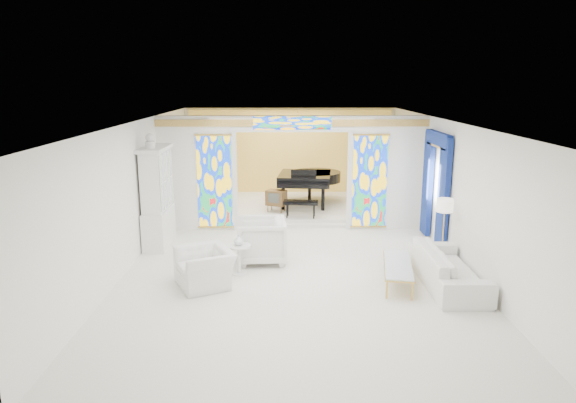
{
  "coord_description": "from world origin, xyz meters",
  "views": [
    {
      "loc": [
        -0.24,
        -11.27,
        3.85
      ],
      "look_at": [
        -0.13,
        0.2,
        1.16
      ],
      "focal_mm": 32.0,
      "sensor_mm": 36.0,
      "label": 1
    }
  ],
  "objects_px": {
    "armchair_right": "(261,240)",
    "coffee_table": "(398,265)",
    "grand_piano": "(310,178)",
    "sofa": "(449,268)",
    "tv_console": "(276,198)",
    "china_cabinet": "(157,198)",
    "armchair_left": "(205,267)"
  },
  "relations": [
    {
      "from": "grand_piano",
      "to": "tv_console",
      "type": "xyz_separation_m",
      "value": [
        -1.01,
        -1.01,
        -0.38
      ]
    },
    {
      "from": "grand_piano",
      "to": "armchair_right",
      "type": "bearing_deg",
      "value": -98.88
    },
    {
      "from": "armchair_right",
      "to": "china_cabinet",
      "type": "bearing_deg",
      "value": -119.08
    },
    {
      "from": "armchair_left",
      "to": "coffee_table",
      "type": "relative_size",
      "value": 0.61
    },
    {
      "from": "armchair_left",
      "to": "china_cabinet",
      "type": "bearing_deg",
      "value": -175.52
    },
    {
      "from": "armchair_right",
      "to": "tv_console",
      "type": "xyz_separation_m",
      "value": [
        0.28,
        3.72,
        0.11
      ]
    },
    {
      "from": "armchair_left",
      "to": "tv_console",
      "type": "xyz_separation_m",
      "value": [
        1.31,
        5.05,
        0.23
      ]
    },
    {
      "from": "grand_piano",
      "to": "tv_console",
      "type": "relative_size",
      "value": 4.63
    },
    {
      "from": "grand_piano",
      "to": "tv_console",
      "type": "distance_m",
      "value": 1.48
    },
    {
      "from": "china_cabinet",
      "to": "armchair_right",
      "type": "height_order",
      "value": "china_cabinet"
    },
    {
      "from": "sofa",
      "to": "coffee_table",
      "type": "height_order",
      "value": "sofa"
    },
    {
      "from": "armchair_right",
      "to": "coffee_table",
      "type": "bearing_deg",
      "value": 62.09
    },
    {
      "from": "sofa",
      "to": "grand_piano",
      "type": "height_order",
      "value": "grand_piano"
    },
    {
      "from": "tv_console",
      "to": "armchair_right",
      "type": "bearing_deg",
      "value": -70.64
    },
    {
      "from": "armchair_right",
      "to": "sofa",
      "type": "relative_size",
      "value": 0.43
    },
    {
      "from": "armchair_left",
      "to": "armchair_right",
      "type": "relative_size",
      "value": 1.04
    },
    {
      "from": "grand_piano",
      "to": "china_cabinet",
      "type": "bearing_deg",
      "value": -130.58
    },
    {
      "from": "china_cabinet",
      "to": "grand_piano",
      "type": "height_order",
      "value": "china_cabinet"
    },
    {
      "from": "sofa",
      "to": "china_cabinet",
      "type": "bearing_deg",
      "value": 67.66
    },
    {
      "from": "china_cabinet",
      "to": "armchair_right",
      "type": "xyz_separation_m",
      "value": [
        2.5,
        -1.2,
        -0.69
      ]
    },
    {
      "from": "grand_piano",
      "to": "tv_console",
      "type": "bearing_deg",
      "value": -128.55
    },
    {
      "from": "grand_piano",
      "to": "sofa",
      "type": "bearing_deg",
      "value": -62.33
    },
    {
      "from": "sofa",
      "to": "coffee_table",
      "type": "relative_size",
      "value": 1.34
    },
    {
      "from": "coffee_table",
      "to": "sofa",
      "type": "bearing_deg",
      "value": -7.98
    },
    {
      "from": "armchair_left",
      "to": "armchair_right",
      "type": "height_order",
      "value": "armchair_right"
    },
    {
      "from": "china_cabinet",
      "to": "grand_piano",
      "type": "bearing_deg",
      "value": 42.98
    },
    {
      "from": "armchair_right",
      "to": "sofa",
      "type": "height_order",
      "value": "armchair_right"
    },
    {
      "from": "armchair_left",
      "to": "grand_piano",
      "type": "distance_m",
      "value": 6.52
    },
    {
      "from": "coffee_table",
      "to": "armchair_right",
      "type": "bearing_deg",
      "value": 155.51
    },
    {
      "from": "coffee_table",
      "to": "china_cabinet",
      "type": "bearing_deg",
      "value": 154.95
    },
    {
      "from": "sofa",
      "to": "grand_piano",
      "type": "bearing_deg",
      "value": 21.53
    },
    {
      "from": "coffee_table",
      "to": "grand_piano",
      "type": "xyz_separation_m",
      "value": [
        -1.42,
        5.97,
        0.61
      ]
    }
  ]
}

